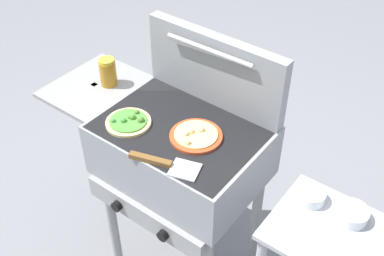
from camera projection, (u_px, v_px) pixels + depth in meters
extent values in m
cube|color=gray|center=(182.00, 150.00, 1.89)|extent=(0.64, 0.48, 0.24)
cube|color=black|center=(182.00, 128.00, 1.82)|extent=(0.61, 0.46, 0.01)
cube|color=gray|center=(94.00, 86.00, 2.04)|extent=(0.32, 0.41, 0.02)
cube|color=gray|center=(98.00, 107.00, 2.11)|extent=(0.02, 0.02, 0.24)
cube|color=gray|center=(143.00, 217.00, 1.85)|extent=(0.58, 0.02, 0.10)
cylinder|color=black|center=(117.00, 206.00, 1.89)|extent=(0.04, 0.02, 0.04)
cylinder|color=black|center=(163.00, 236.00, 1.78)|extent=(0.04, 0.02, 0.04)
cylinder|color=gray|center=(112.00, 220.00, 2.19)|extent=(0.04, 0.04, 0.66)
cylinder|color=gray|center=(165.00, 173.00, 2.42)|extent=(0.04, 0.04, 0.66)
cylinder|color=gray|center=(255.00, 224.00, 2.17)|extent=(0.04, 0.04, 0.66)
cube|color=gray|center=(215.00, 70.00, 1.85)|extent=(0.63, 0.06, 0.30)
cylinder|color=#B7B7BC|center=(209.00, 50.00, 1.75)|extent=(0.38, 0.02, 0.02)
cylinder|color=#C64723|center=(196.00, 136.00, 1.76)|extent=(0.20, 0.20, 0.01)
cylinder|color=#EDD17A|center=(196.00, 134.00, 1.76)|extent=(0.16, 0.16, 0.01)
sphere|color=#C9BB7F|center=(202.00, 130.00, 1.77)|extent=(0.03, 0.03, 0.03)
sphere|color=tan|center=(187.00, 134.00, 1.75)|extent=(0.02, 0.02, 0.02)
sphere|color=#D9C27B|center=(188.00, 142.00, 1.71)|extent=(0.02, 0.02, 0.02)
sphere|color=#E9C083|center=(191.00, 131.00, 1.76)|extent=(0.03, 0.03, 0.03)
cylinder|color=#E0C17F|center=(128.00, 123.00, 1.83)|extent=(0.18, 0.18, 0.01)
cylinder|color=#4C8C38|center=(128.00, 121.00, 1.82)|extent=(0.15, 0.15, 0.01)
sphere|color=green|center=(130.00, 117.00, 1.83)|extent=(0.02, 0.02, 0.02)
sphere|color=#4A8031|center=(132.00, 117.00, 1.83)|extent=(0.03, 0.03, 0.03)
sphere|color=green|center=(124.00, 120.00, 1.81)|extent=(0.02, 0.02, 0.02)
sphere|color=#4D7D2E|center=(141.00, 120.00, 1.81)|extent=(0.03, 0.03, 0.03)
sphere|color=#577B2C|center=(137.00, 112.00, 1.85)|extent=(0.02, 0.02, 0.02)
sphere|color=green|center=(113.00, 121.00, 1.81)|extent=(0.02, 0.02, 0.02)
cylinder|color=#B77A1E|center=(108.00, 73.00, 2.00)|extent=(0.07, 0.07, 0.11)
cylinder|color=gold|center=(106.00, 61.00, 1.96)|extent=(0.07, 0.07, 0.01)
cube|color=#B7BABF|center=(185.00, 170.00, 1.63)|extent=(0.12, 0.12, 0.01)
cube|color=brown|center=(150.00, 160.00, 1.66)|extent=(0.16, 0.07, 0.02)
cube|color=#B2B2B7|center=(335.00, 234.00, 1.60)|extent=(0.44, 0.36, 0.02)
cylinder|color=#B2B2B7|center=(291.00, 245.00, 2.03)|extent=(0.04, 0.04, 0.74)
cylinder|color=silver|center=(352.00, 214.00, 1.63)|extent=(0.11, 0.11, 0.04)
cylinder|color=beige|center=(351.00, 215.00, 1.63)|extent=(0.09, 0.09, 0.02)
cylinder|color=silver|center=(311.00, 196.00, 1.69)|extent=(0.10, 0.10, 0.04)
cylinder|color=#4C7533|center=(311.00, 197.00, 1.70)|extent=(0.08, 0.08, 0.02)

